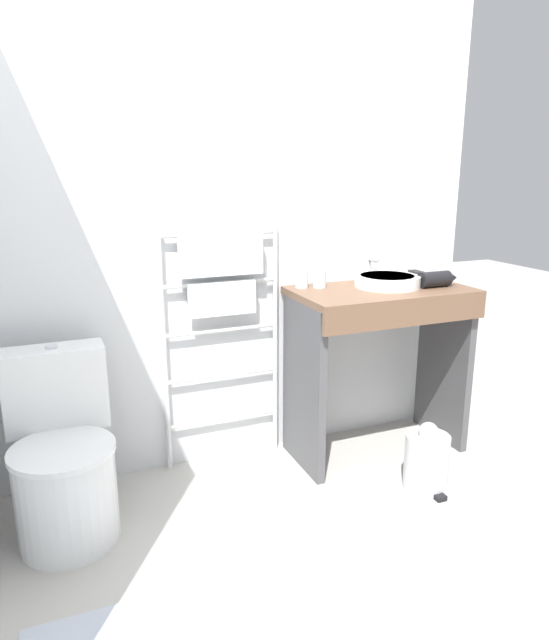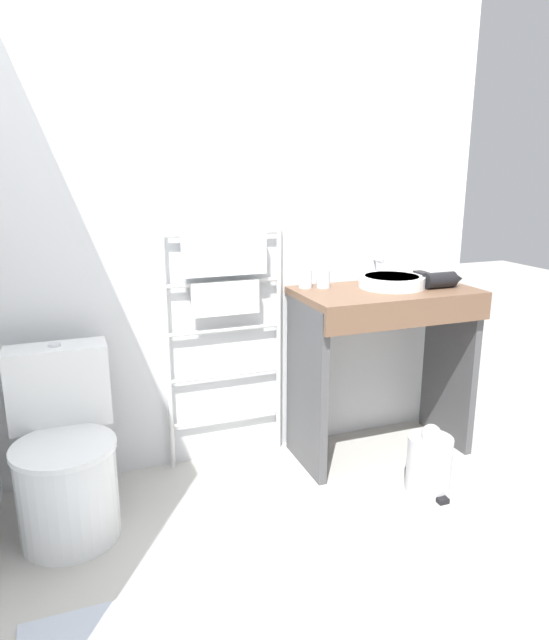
{
  "view_description": "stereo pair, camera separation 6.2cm",
  "coord_description": "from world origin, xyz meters",
  "px_view_note": "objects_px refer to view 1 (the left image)",
  "views": [
    {
      "loc": [
        -0.89,
        -1.39,
        1.46
      ],
      "look_at": [
        -0.07,
        0.61,
        0.89
      ],
      "focal_mm": 32.0,
      "sensor_mm": 36.0,
      "label": 1
    },
    {
      "loc": [
        -0.83,
        -1.41,
        1.46
      ],
      "look_at": [
        -0.07,
        0.61,
        0.89
      ],
      "focal_mm": 32.0,
      "sensor_mm": 36.0,
      "label": 2
    }
  ],
  "objects_px": {
    "towel_radiator": "(222,295)",
    "trash_bin": "(427,460)",
    "toilet": "(64,463)",
    "sink_basin": "(387,281)",
    "cup_near_edge": "(319,279)",
    "cup_near_wall": "(302,278)",
    "hair_dryer": "(434,279)"
  },
  "relations": [
    {
      "from": "cup_near_edge",
      "to": "toilet",
      "type": "bearing_deg",
      "value": -168.05
    },
    {
      "from": "cup_near_wall",
      "to": "trash_bin",
      "type": "relative_size",
      "value": 0.29
    },
    {
      "from": "toilet",
      "to": "hair_dryer",
      "type": "relative_size",
      "value": 3.41
    },
    {
      "from": "cup_near_wall",
      "to": "cup_near_edge",
      "type": "xyz_separation_m",
      "value": [
        0.09,
        -0.03,
        -0.0
      ]
    },
    {
      "from": "hair_dryer",
      "to": "cup_near_edge",
      "type": "bearing_deg",
      "value": 160.25
    },
    {
      "from": "toilet",
      "to": "hair_dryer",
      "type": "distance_m",
      "value": 1.94
    },
    {
      "from": "hair_dryer",
      "to": "toilet",
      "type": "bearing_deg",
      "value": -177.72
    },
    {
      "from": "trash_bin",
      "to": "toilet",
      "type": "bearing_deg",
      "value": 169.38
    },
    {
      "from": "hair_dryer",
      "to": "trash_bin",
      "type": "bearing_deg",
      "value": -125.15
    },
    {
      "from": "cup_near_wall",
      "to": "toilet",
      "type": "bearing_deg",
      "value": -165.95
    },
    {
      "from": "toilet",
      "to": "cup_near_wall",
      "type": "relative_size",
      "value": 7.92
    },
    {
      "from": "cup_near_wall",
      "to": "cup_near_edge",
      "type": "height_order",
      "value": "cup_near_wall"
    },
    {
      "from": "toilet",
      "to": "hair_dryer",
      "type": "bearing_deg",
      "value": 2.28
    },
    {
      "from": "trash_bin",
      "to": "cup_near_wall",
      "type": "bearing_deg",
      "value": 122.48
    },
    {
      "from": "cup_near_wall",
      "to": "towel_radiator",
      "type": "bearing_deg",
      "value": 176.5
    },
    {
      "from": "toilet",
      "to": "trash_bin",
      "type": "distance_m",
      "value": 1.61
    },
    {
      "from": "cup_near_wall",
      "to": "trash_bin",
      "type": "height_order",
      "value": "cup_near_wall"
    },
    {
      "from": "towel_radiator",
      "to": "hair_dryer",
      "type": "relative_size",
      "value": 5.5
    },
    {
      "from": "towel_radiator",
      "to": "trash_bin",
      "type": "bearing_deg",
      "value": -38.09
    },
    {
      "from": "towel_radiator",
      "to": "toilet",
      "type": "bearing_deg",
      "value": -157.5
    },
    {
      "from": "cup_near_edge",
      "to": "towel_radiator",
      "type": "bearing_deg",
      "value": 173.89
    },
    {
      "from": "towel_radiator",
      "to": "trash_bin",
      "type": "relative_size",
      "value": 3.65
    },
    {
      "from": "sink_basin",
      "to": "cup_near_edge",
      "type": "xyz_separation_m",
      "value": [
        -0.33,
        0.11,
        0.01
      ]
    },
    {
      "from": "toilet",
      "to": "trash_bin",
      "type": "bearing_deg",
      "value": -10.62
    },
    {
      "from": "toilet",
      "to": "cup_near_edge",
      "type": "xyz_separation_m",
      "value": [
        1.28,
        0.27,
        0.62
      ]
    },
    {
      "from": "towel_radiator",
      "to": "sink_basin",
      "type": "distance_m",
      "value": 0.84
    },
    {
      "from": "toilet",
      "to": "cup_near_wall",
      "type": "distance_m",
      "value": 1.38
    },
    {
      "from": "cup_near_edge",
      "to": "trash_bin",
      "type": "relative_size",
      "value": 0.27
    },
    {
      "from": "hair_dryer",
      "to": "trash_bin",
      "type": "xyz_separation_m",
      "value": [
        -0.26,
        -0.37,
        -0.78
      ]
    },
    {
      "from": "cup_near_wall",
      "to": "cup_near_edge",
      "type": "relative_size",
      "value": 1.06
    },
    {
      "from": "towel_radiator",
      "to": "sink_basin",
      "type": "height_order",
      "value": "towel_radiator"
    },
    {
      "from": "toilet",
      "to": "sink_basin",
      "type": "bearing_deg",
      "value": 5.63
    }
  ]
}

